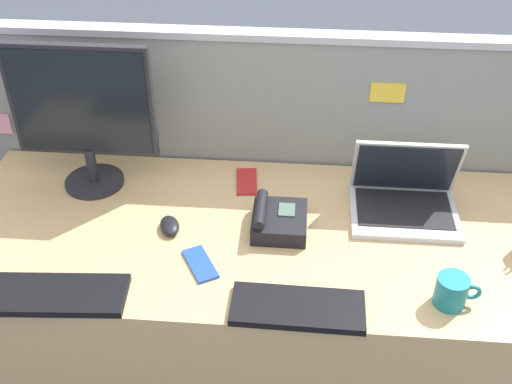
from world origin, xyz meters
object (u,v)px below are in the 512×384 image
object	(u,v)px
cell_phone_blue_case	(200,264)
keyboard_spare	(298,308)
laptop	(404,194)
keyboard_main	(55,295)
cell_phone_red_case	(247,182)
computer_mouse_right_hand	(170,226)
desk_phone	(278,220)
coffee_mug	(452,291)
desktop_monitor	(82,110)

from	to	relation	value
cell_phone_blue_case	keyboard_spare	bearing A→B (deg)	-57.67
laptop	keyboard_spare	bearing A→B (deg)	-124.53
laptop	keyboard_main	bearing A→B (deg)	-154.16
cell_phone_red_case	computer_mouse_right_hand	bearing A→B (deg)	-134.39
laptop	cell_phone_red_case	world-z (taller)	laptop
desk_phone	keyboard_main	world-z (taller)	desk_phone
computer_mouse_right_hand	desk_phone	bearing A→B (deg)	-14.80
laptop	coffee_mug	world-z (taller)	laptop
laptop	cell_phone_red_case	xyz separation A→B (m)	(-0.54, 0.11, -0.05)
desktop_monitor	coffee_mug	bearing A→B (deg)	-22.92
desk_phone	keyboard_main	size ratio (longest dim) A/B	0.47
computer_mouse_right_hand	cell_phone_blue_case	bearing A→B (deg)	-72.63
coffee_mug	keyboard_spare	bearing A→B (deg)	-171.35
desktop_monitor	keyboard_main	bearing A→B (deg)	-85.13
laptop	keyboard_spare	xyz separation A→B (m)	(-0.34, -0.49, -0.05)
desktop_monitor	cell_phone_red_case	bearing A→B (deg)	4.32
keyboard_main	cell_phone_red_case	size ratio (longest dim) A/B	2.60
laptop	keyboard_main	world-z (taller)	laptop
desktop_monitor	keyboard_spare	xyz separation A→B (m)	(0.73, -0.55, -0.28)
keyboard_main	coffee_mug	world-z (taller)	coffee_mug
cell_phone_red_case	coffee_mug	bearing A→B (deg)	-46.26
desk_phone	keyboard_spare	xyz separation A→B (m)	(0.08, -0.35, -0.02)
cell_phone_blue_case	coffee_mug	distance (m)	0.73
desk_phone	computer_mouse_right_hand	bearing A→B (deg)	-174.14
desk_phone	keyboard_main	bearing A→B (deg)	-149.63
cell_phone_red_case	coffee_mug	distance (m)	0.82
laptop	computer_mouse_right_hand	size ratio (longest dim) A/B	3.50
cell_phone_blue_case	computer_mouse_right_hand	bearing A→B (deg)	98.67
laptop	keyboard_main	size ratio (longest dim) A/B	0.87
keyboard_spare	coffee_mug	xyz separation A→B (m)	(0.42, 0.06, 0.04)
laptop	desk_phone	xyz separation A→B (m)	(-0.41, -0.14, -0.03)
desk_phone	coffee_mug	size ratio (longest dim) A/B	1.49
laptop	coffee_mug	distance (m)	0.43
desk_phone	keyboard_spare	size ratio (longest dim) A/B	0.51
computer_mouse_right_hand	cell_phone_red_case	xyz separation A→B (m)	(0.22, 0.28, -0.01)
cell_phone_red_case	keyboard_main	bearing A→B (deg)	-134.93
cell_phone_red_case	coffee_mug	world-z (taller)	coffee_mug
laptop	cell_phone_red_case	distance (m)	0.55
laptop	cell_phone_red_case	size ratio (longest dim) A/B	2.26
desktop_monitor	coffee_mug	world-z (taller)	desktop_monitor
laptop	computer_mouse_right_hand	distance (m)	0.78
computer_mouse_right_hand	cell_phone_blue_case	xyz separation A→B (m)	(0.12, -0.16, -0.01)
laptop	coffee_mug	xyz separation A→B (m)	(0.09, -0.43, -0.01)
desktop_monitor	keyboard_main	world-z (taller)	desktop_monitor
keyboard_spare	cell_phone_blue_case	distance (m)	0.34
desktop_monitor	keyboard_spare	bearing A→B (deg)	-37.07
keyboard_spare	coffee_mug	world-z (taller)	coffee_mug
cell_phone_blue_case	coffee_mug	bearing A→B (deg)	-36.90
keyboard_spare	cell_phone_red_case	size ratio (longest dim) A/B	2.39
keyboard_main	laptop	bearing A→B (deg)	22.08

